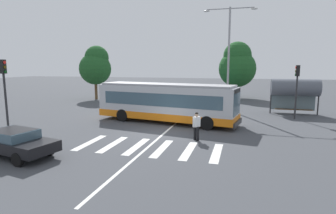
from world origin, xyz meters
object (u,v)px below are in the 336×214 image
pedestrian_crossing_street (197,125)px  twin_arm_street_lamp (229,48)px  parked_car_teal (219,96)px  parked_car_blue (197,95)px  background_tree_left (96,66)px  traffic_light_far_corner (297,83)px  bus_stop_shelter (295,88)px  background_tree_right (237,65)px  city_transit_bus (166,102)px  foreground_sedan (14,141)px  parked_car_white (174,95)px  traffic_light_near_corner (5,85)px

pedestrian_crossing_street → twin_arm_street_lamp: 13.19m
pedestrian_crossing_street → parked_car_teal: bearing=90.4°
parked_car_blue → background_tree_left: bearing=-175.0°
background_tree_left → parked_car_teal: bearing=3.1°
traffic_light_far_corner → bus_stop_shelter: bearing=83.0°
twin_arm_street_lamp → background_tree_right: twin_arm_street_lamp is taller
pedestrian_crossing_street → traffic_light_far_corner: traffic_light_far_corner is taller
city_transit_bus → twin_arm_street_lamp: size_ratio=1.15×
traffic_light_far_corner → pedestrian_crossing_street: bearing=-128.4°
foreground_sedan → bus_stop_shelter: size_ratio=1.15×
foreground_sedan → pedestrian_crossing_street: bearing=32.7°
parked_car_white → twin_arm_street_lamp: bearing=-37.9°
foreground_sedan → parked_car_white: size_ratio=1.04×
parked_car_white → parked_car_teal: same height
background_tree_left → traffic_light_far_corner: bearing=-19.1°
city_transit_bus → foreground_sedan: city_transit_bus is taller
traffic_light_near_corner → background_tree_left: background_tree_left is taller
parked_car_blue → twin_arm_street_lamp: (4.03, -5.82, 5.37)m
parked_car_blue → bus_stop_shelter: bus_stop_shelter is taller
foreground_sedan → twin_arm_street_lamp: size_ratio=0.47×
traffic_light_near_corner → traffic_light_far_corner: size_ratio=1.08×
city_transit_bus → bus_stop_shelter: bus_stop_shelter is taller
parked_car_teal → pedestrian_crossing_street: bearing=-89.6°
parked_car_white → parked_car_teal: (5.62, 0.18, 0.00)m
parked_car_teal → background_tree_right: bearing=70.7°
traffic_light_far_corner → background_tree_left: background_tree_left is taller
parked_car_blue → bus_stop_shelter: 12.22m
traffic_light_near_corner → twin_arm_street_lamp: bearing=45.3°
parked_car_teal → parked_car_blue: bearing=174.3°
pedestrian_crossing_street → traffic_light_far_corner: 11.31m
parked_car_teal → bus_stop_shelter: size_ratio=1.09×
parked_car_teal → city_transit_bus: bearing=-103.3°
city_transit_bus → pedestrian_crossing_street: city_transit_bus is taller
bus_stop_shelter → pedestrian_crossing_street: bearing=-122.7°
parked_car_white → traffic_light_near_corner: traffic_light_near_corner is taller
parked_car_teal → traffic_light_near_corner: 22.89m
pedestrian_crossing_street → parked_car_white: (-5.74, 17.44, -0.20)m
foreground_sedan → background_tree_right: (10.00, 28.31, 3.79)m
city_transit_bus → traffic_light_far_corner: 10.99m
parked_car_white → pedestrian_crossing_street: bearing=-71.8°
parked_car_white → parked_car_blue: 2.89m
traffic_light_near_corner → traffic_light_far_corner: bearing=28.1°
parked_car_white → parked_car_teal: bearing=1.8°
foreground_sedan → parked_car_blue: size_ratio=1.04×
parked_car_teal → bus_stop_shelter: bearing=-41.1°
foreground_sedan → bus_stop_shelter: 22.64m
pedestrian_crossing_street → traffic_light_far_corner: size_ratio=0.38×
parked_car_teal → twin_arm_street_lamp: twin_arm_street_lamp is taller
parked_car_blue → traffic_light_far_corner: 13.61m
parked_car_blue → background_tree_right: (4.67, 5.14, 3.79)m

